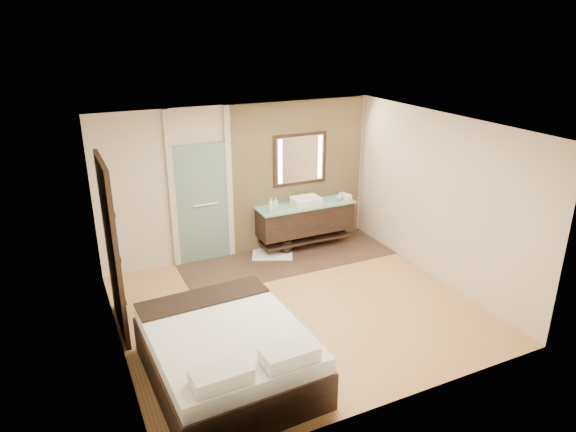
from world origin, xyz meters
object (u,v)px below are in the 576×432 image
mirror_unit (300,159)px  bed (227,353)px  vanity (305,219)px  waste_bin (286,246)px

mirror_unit → bed: bearing=-128.3°
vanity → waste_bin: bearing=-170.9°
bed → mirror_unit: bearing=49.5°
vanity → bed: bearing=-130.5°
mirror_unit → bed: size_ratio=0.48×
vanity → waste_bin: vanity is taller
bed → waste_bin: 3.62m
waste_bin → vanity: bearing=9.1°
waste_bin → bed: bearing=-126.1°
vanity → bed: size_ratio=0.84×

